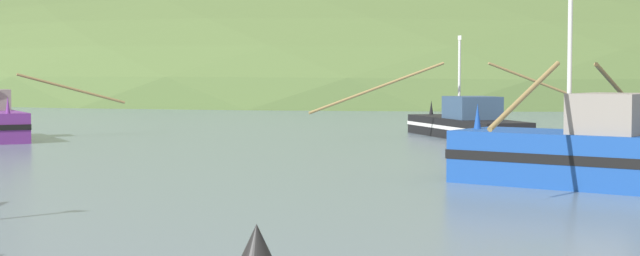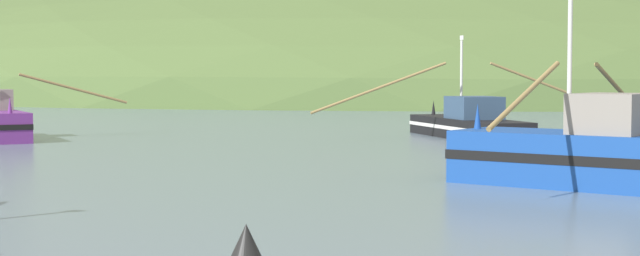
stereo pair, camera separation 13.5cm
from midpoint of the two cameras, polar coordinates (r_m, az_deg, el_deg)
The scene contains 5 objects.
hill_far_left at distance 238.33m, azimuth 16.31°, elevation 2.33°, with size 82.40×65.92×94.88m, color #2D562D.
hill_far_right at distance 183.69m, azimuth 0.42°, elevation 2.25°, with size 182.28×145.82×59.74m, color #516B38.
hill_far_center at distance 153.76m, azimuth 6.42°, elevation 2.05°, with size 193.42×154.73×38.29m, color #516B38.
fishing_boat_blue at distance 26.09m, azimuth 14.81°, elevation -1.39°, with size 6.73×8.65×6.77m.
fishing_boat_black at distance 44.62m, azimuth 8.47°, elevation 0.23°, with size 13.76×9.71×4.67m.
Camera 1 is at (4.97, 2.56, 2.89)m, focal length 54.87 mm.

